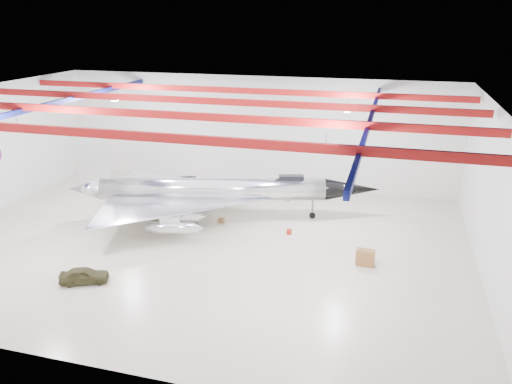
% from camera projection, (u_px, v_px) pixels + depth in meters
% --- Properties ---
extents(floor, '(40.00, 40.00, 0.00)m').
position_uv_depth(floor, '(201.00, 242.00, 38.45)').
color(floor, beige).
rests_on(floor, ground).
extents(wall_back, '(40.00, 0.00, 40.00)m').
position_uv_depth(wall_back, '(254.00, 131.00, 50.25)').
color(wall_back, silver).
rests_on(wall_back, floor).
extents(wall_right, '(0.00, 30.00, 30.00)m').
position_uv_depth(wall_right, '(493.00, 200.00, 31.57)').
color(wall_right, silver).
rests_on(wall_right, floor).
extents(ceiling, '(40.00, 40.00, 0.00)m').
position_uv_depth(ceiling, '(196.00, 99.00, 34.79)').
color(ceiling, '#0A0F38').
rests_on(ceiling, wall_back).
extents(ceiling_structure, '(39.50, 29.50, 1.08)m').
position_uv_depth(ceiling_structure, '(196.00, 109.00, 35.02)').
color(ceiling_structure, maroon).
rests_on(ceiling_structure, ceiling).
extents(jet_aircraft, '(26.00, 18.55, 7.22)m').
position_uv_depth(jet_aircraft, '(212.00, 192.00, 42.28)').
color(jet_aircraft, silver).
rests_on(jet_aircraft, floor).
extents(jeep, '(3.35, 2.39, 1.06)m').
position_uv_depth(jeep, '(84.00, 275.00, 32.46)').
color(jeep, '#3D3A1E').
rests_on(jeep, floor).
extents(desk, '(1.30, 0.69, 1.17)m').
position_uv_depth(desk, '(365.00, 258.00, 34.73)').
color(desk, brown).
rests_on(desk, floor).
extents(crate_ply, '(0.58, 0.46, 0.41)m').
position_uv_depth(crate_ply, '(183.00, 221.00, 41.89)').
color(crate_ply, olive).
rests_on(crate_ply, floor).
extents(toolbox_red, '(0.47, 0.40, 0.29)m').
position_uv_depth(toolbox_red, '(198.00, 195.00, 48.14)').
color(toolbox_red, '#A51A10').
rests_on(toolbox_red, floor).
extents(engine_drum, '(0.54, 0.54, 0.40)m').
position_uv_depth(engine_drum, '(196.00, 226.00, 40.97)').
color(engine_drum, '#59595B').
rests_on(engine_drum, floor).
extents(crate_small, '(0.46, 0.39, 0.30)m').
position_uv_depth(crate_small, '(147.00, 194.00, 48.36)').
color(crate_small, '#59595B').
rests_on(crate_small, floor).
extents(tool_chest, '(0.51, 0.51, 0.39)m').
position_uv_depth(tool_chest, '(289.00, 232.00, 39.84)').
color(tool_chest, '#A51A10').
rests_on(tool_chest, floor).
extents(oil_barrel, '(0.56, 0.48, 0.35)m').
position_uv_depth(oil_barrel, '(221.00, 220.00, 42.12)').
color(oil_barrel, olive).
rests_on(oil_barrel, floor).
extents(spares_box, '(0.51, 0.51, 0.40)m').
position_uv_depth(spares_box, '(288.00, 198.00, 47.13)').
color(spares_box, '#59595B').
rests_on(spares_box, floor).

